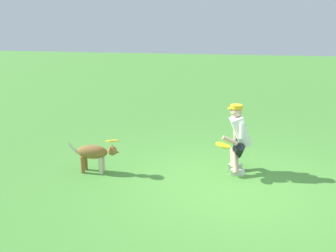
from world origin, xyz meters
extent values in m
plane|color=#4D9138|center=(0.00, 0.00, 0.00)|extent=(60.00, 60.00, 0.00)
cube|color=silver|center=(0.01, -0.83, 0.05)|extent=(0.26, 0.10, 0.10)
cylinder|color=tan|center=(0.06, -0.82, 0.24)|extent=(0.17, 0.32, 0.37)
cylinder|color=black|center=(-0.01, -0.81, 0.47)|extent=(0.23, 0.42, 0.37)
cube|color=silver|center=(-0.05, -0.56, 0.05)|extent=(0.26, 0.10, 0.10)
cylinder|color=tan|center=(0.00, -0.55, 0.24)|extent=(0.17, 0.32, 0.37)
cylinder|color=black|center=(-0.05, -0.58, 0.47)|extent=(0.23, 0.42, 0.37)
cube|color=white|center=(-0.06, -0.70, 0.81)|extent=(0.46, 0.41, 0.58)
cylinder|color=white|center=(0.00, -0.90, 0.87)|extent=(0.11, 0.15, 0.29)
cylinder|color=white|center=(-0.08, -0.50, 0.87)|extent=(0.11, 0.15, 0.29)
cylinder|color=tan|center=(0.11, -0.44, 0.69)|extent=(0.30, 0.13, 0.19)
cylinder|color=tan|center=(0.04, -0.91, 0.71)|extent=(0.11, 0.16, 0.27)
sphere|color=tan|center=(0.04, -0.68, 1.17)|extent=(0.21, 0.21, 0.21)
cylinder|color=gold|center=(0.04, -0.68, 1.26)|extent=(0.22, 0.22, 0.07)
cylinder|color=gold|center=(0.14, -0.66, 1.23)|extent=(0.12, 0.12, 0.02)
ellipsoid|color=olive|center=(2.61, -0.10, 0.40)|extent=(0.60, 0.30, 0.26)
ellipsoid|color=beige|center=(2.45, -0.11, 0.37)|extent=(0.13, 0.18, 0.15)
sphere|color=olive|center=(2.22, -0.13, 0.44)|extent=(0.17, 0.17, 0.17)
cone|color=olive|center=(2.13, -0.13, 0.42)|extent=(0.10, 0.10, 0.09)
cone|color=olive|center=(2.24, -0.07, 0.51)|extent=(0.06, 0.06, 0.07)
cone|color=olive|center=(2.25, -0.18, 0.51)|extent=(0.06, 0.06, 0.07)
cylinder|color=beige|center=(2.43, -0.03, 0.16)|extent=(0.07, 0.07, 0.32)
cylinder|color=beige|center=(2.44, -0.19, 0.16)|extent=(0.07, 0.07, 0.32)
cylinder|color=olive|center=(2.78, -0.01, 0.16)|extent=(0.07, 0.07, 0.32)
cylinder|color=olive|center=(2.79, -0.16, 0.16)|extent=(0.07, 0.07, 0.32)
cylinder|color=beige|center=(2.98, -0.07, 0.45)|extent=(0.20, 0.06, 0.23)
cylinder|color=yellow|center=(2.21, -0.12, 0.64)|extent=(0.34, 0.33, 0.08)
cylinder|color=yellow|center=(0.23, -0.40, 0.61)|extent=(0.27, 0.28, 0.10)
camera|label=1|loc=(-0.18, 5.73, 2.65)|focal=38.48mm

